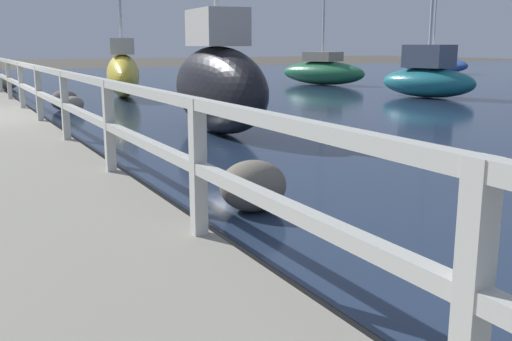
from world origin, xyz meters
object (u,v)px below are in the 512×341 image
(sailboat_teal, at_px, (428,77))
(sailboat_green, at_px, (322,71))
(sailboat_yellow, at_px, (123,72))
(sailboat_blue, at_px, (433,63))
(sailboat_black, at_px, (218,82))

(sailboat_teal, distance_m, sailboat_green, 6.59)
(sailboat_green, bearing_deg, sailboat_teal, -112.18)
(sailboat_teal, bearing_deg, sailboat_yellow, 134.05)
(sailboat_green, height_order, sailboat_yellow, sailboat_green)
(sailboat_blue, xyz_separation_m, sailboat_yellow, (-20.17, -7.30, 0.17))
(sailboat_teal, height_order, sailboat_green, sailboat_green)
(sailboat_teal, bearing_deg, sailboat_black, -171.76)
(sailboat_green, distance_m, sailboat_yellow, 8.92)
(sailboat_green, bearing_deg, sailboat_black, -149.76)
(sailboat_teal, xyz_separation_m, sailboat_yellow, (-8.26, 4.89, 0.12))
(sailboat_black, height_order, sailboat_teal, sailboat_black)
(sailboat_black, height_order, sailboat_green, sailboat_black)
(sailboat_black, xyz_separation_m, sailboat_teal, (8.89, 3.88, -0.29))
(sailboat_blue, distance_m, sailboat_teal, 17.04)
(sailboat_blue, distance_m, sailboat_green, 12.71)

